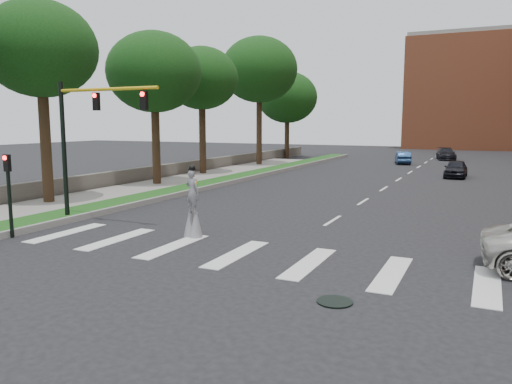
{
  "coord_description": "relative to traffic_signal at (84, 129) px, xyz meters",
  "views": [
    {
      "loc": [
        6.26,
        -13.59,
        4.45
      ],
      "look_at": [
        -2.0,
        4.06,
        1.7
      ],
      "focal_mm": 35.0,
      "sensor_mm": 36.0,
      "label": 1
    }
  ],
  "objects": [
    {
      "name": "stone_wall",
      "position": [
        -7.22,
        19.0,
        -3.6
      ],
      "size": [
        0.5,
        56.0,
        1.1
      ],
      "primitive_type": "cube",
      "color": "#534F47",
      "rests_on": "ground"
    },
    {
      "name": "tree_5",
      "position": [
        -6.58,
        40.7,
        3.2
      ],
      "size": [
        7.27,
        7.27,
        10.47
      ],
      "color": "black",
      "rests_on": "ground"
    },
    {
      "name": "secondary_signal",
      "position": [
        -0.52,
        -3.5,
        -2.2
      ],
      "size": [
        0.25,
        0.21,
        3.23
      ],
      "color": "black",
      "rests_on": "ground"
    },
    {
      "name": "sidewalk_left",
      "position": [
        -4.72,
        7.0,
        -4.06
      ],
      "size": [
        4.0,
        60.0,
        0.18
      ],
      "primitive_type": "cube",
      "color": "gray",
      "rests_on": "ground"
    },
    {
      "name": "building_backdrop",
      "position": [
        15.78,
        75.0,
        4.85
      ],
      "size": [
        26.0,
        14.0,
        18.0
      ],
      "primitive_type": "cube",
      "color": "#C0623C",
      "rests_on": "ground"
    },
    {
      "name": "tree_1",
      "position": [
        -5.36,
        2.74,
        3.98
      ],
      "size": [
        5.87,
        5.87,
        10.69
      ],
      "color": "black",
      "rests_on": "ground"
    },
    {
      "name": "manhole",
      "position": [
        12.78,
        -5.0,
        -4.13
      ],
      "size": [
        0.9,
        0.9,
        0.04
      ],
      "primitive_type": "cylinder",
      "color": "black",
      "rests_on": "ground"
    },
    {
      "name": "tree_4",
      "position": [
        -5.1,
        29.35,
        5.38
      ],
      "size": [
        7.61,
        7.61,
        12.8
      ],
      "color": "black",
      "rests_on": "ground"
    },
    {
      "name": "traffic_signal",
      "position": [
        0.0,
        0.0,
        0.0
      ],
      "size": [
        5.3,
        0.23,
        6.2
      ],
      "color": "black",
      "rests_on": "ground"
    },
    {
      "name": "grass_median",
      "position": [
        -1.72,
        17.0,
        -4.03
      ],
      "size": [
        2.0,
        60.0,
        0.25
      ],
      "primitive_type": "cube",
      "color": "#164614",
      "rests_on": "ground"
    },
    {
      "name": "ground_plane",
      "position": [
        9.78,
        -3.0,
        -4.15
      ],
      "size": [
        160.0,
        160.0,
        0.0
      ],
      "primitive_type": "plane",
      "color": "black",
      "rests_on": "ground"
    },
    {
      "name": "car_far",
      "position": [
        11.44,
        46.21,
        -3.46
      ],
      "size": [
        2.78,
        5.02,
        1.38
      ],
      "primitive_type": "imported",
      "rotation": [
        0.0,
        0.0,
        0.19
      ],
      "color": "black",
      "rests_on": "ground"
    },
    {
      "name": "tree_2",
      "position": [
        -4.87,
        11.79,
        3.6
      ],
      "size": [
        6.41,
        6.41,
        10.51
      ],
      "color": "black",
      "rests_on": "ground"
    },
    {
      "name": "stilt_performer",
      "position": [
        5.78,
        -0.44,
        -3.06
      ],
      "size": [
        0.83,
        0.59,
        2.82
      ],
      "rotation": [
        0.0,
        0.0,
        2.93
      ],
      "color": "black",
      "rests_on": "ground"
    },
    {
      "name": "median_curb",
      "position": [
        -0.67,
        17.0,
        -4.01
      ],
      "size": [
        0.2,
        60.0,
        0.28
      ],
      "primitive_type": "cube",
      "color": "gray",
      "rests_on": "ground"
    },
    {
      "name": "car_near",
      "position": [
        13.69,
        26.43,
        -3.45
      ],
      "size": [
        1.69,
        4.15,
        1.41
      ],
      "primitive_type": "imported",
      "rotation": [
        0.0,
        0.0,
        -0.01
      ],
      "color": "black",
      "rests_on": "ground"
    },
    {
      "name": "car_mid",
      "position": [
        7.74,
        38.09,
        -3.49
      ],
      "size": [
        2.31,
        4.23,
        1.32
      ],
      "primitive_type": "imported",
      "rotation": [
        0.0,
        0.0,
        3.38
      ],
      "color": "navy",
      "rests_on": "ground"
    },
    {
      "name": "tree_3",
      "position": [
        -5.67,
        19.3,
        3.79
      ],
      "size": [
        6.01,
        6.01,
        10.54
      ],
      "color": "black",
      "rests_on": "ground"
    }
  ]
}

